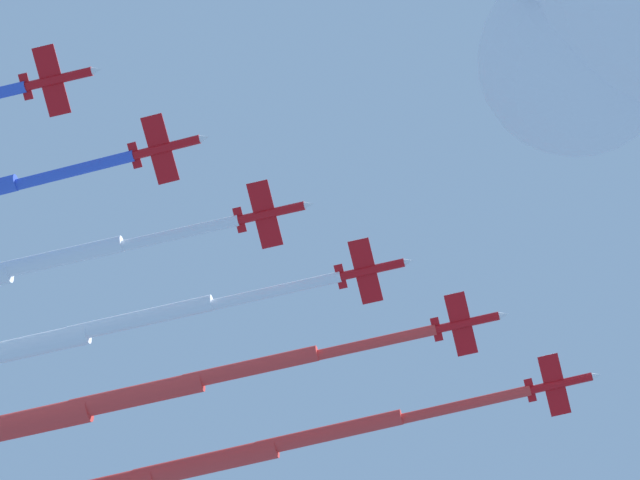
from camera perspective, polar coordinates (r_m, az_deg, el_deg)
jet_lead at (r=205.84m, az=-4.61°, el=-8.57°), size 40.86×73.97×4.33m
jet_port_inner at (r=202.03m, az=-7.17°, el=-5.97°), size 38.70×67.88×4.33m
jet_starboard_inner at (r=199.19m, az=-11.67°, el=-4.16°), size 40.78×71.23×4.28m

